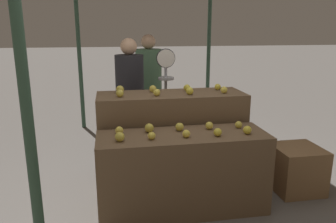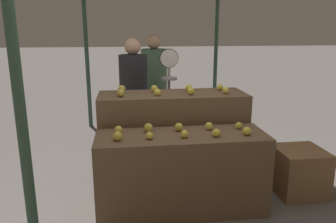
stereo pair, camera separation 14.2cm
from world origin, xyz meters
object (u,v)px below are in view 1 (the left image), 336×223
at_px(produce_scale, 166,83).
at_px(wooden_crate_side, 296,169).
at_px(person_customer_left, 149,81).
at_px(person_vendor_at_scale, 130,91).

distance_m(produce_scale, wooden_crate_side, 1.83).
relative_size(produce_scale, wooden_crate_side, 3.03).
xyz_separation_m(person_customer_left, wooden_crate_side, (1.38, -1.97, -0.70)).
relative_size(person_customer_left, wooden_crate_side, 3.35).
relative_size(person_vendor_at_scale, person_customer_left, 0.98).
height_order(person_vendor_at_scale, wooden_crate_side, person_vendor_at_scale).
bearing_deg(person_customer_left, person_vendor_at_scale, 69.37).
bearing_deg(wooden_crate_side, person_customer_left, 124.90).
bearing_deg(produce_scale, person_vendor_at_scale, 151.32).
xyz_separation_m(produce_scale, person_vendor_at_scale, (-0.44, 0.24, -0.14)).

